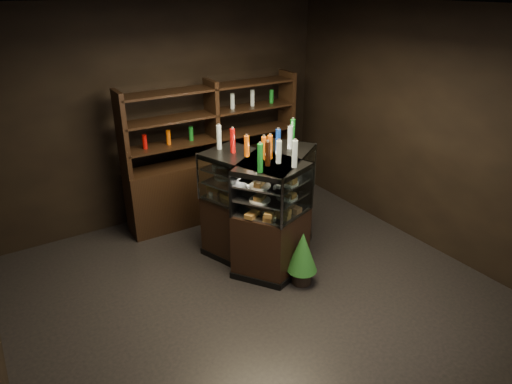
% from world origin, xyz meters
% --- Properties ---
extents(ground, '(5.00, 5.00, 0.00)m').
position_xyz_m(ground, '(0.00, 0.00, 0.00)').
color(ground, black).
rests_on(ground, ground).
extents(room_shell, '(5.02, 5.02, 3.01)m').
position_xyz_m(room_shell, '(0.00, 0.00, 1.94)').
color(room_shell, black).
rests_on(room_shell, ground).
extents(display_case, '(1.45, 1.40, 1.38)m').
position_xyz_m(display_case, '(0.47, 0.63, 0.46)').
color(display_case, black).
rests_on(display_case, ground).
extents(food_display, '(1.06, 1.17, 0.43)m').
position_xyz_m(food_display, '(0.47, 0.63, 1.04)').
color(food_display, '#B78341').
rests_on(food_display, display_case).
extents(bottles_top, '(0.91, 1.03, 0.30)m').
position_xyz_m(bottles_top, '(0.47, 0.63, 1.51)').
color(bottles_top, yellow).
rests_on(bottles_top, display_case).
extents(potted_conifer, '(0.35, 0.35, 0.74)m').
position_xyz_m(potted_conifer, '(0.56, -0.02, 0.43)').
color(potted_conifer, black).
rests_on(potted_conifer, ground).
extents(back_shelving, '(2.58, 0.47, 2.00)m').
position_xyz_m(back_shelving, '(0.54, 2.05, 0.60)').
color(back_shelving, black).
rests_on(back_shelving, ground).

